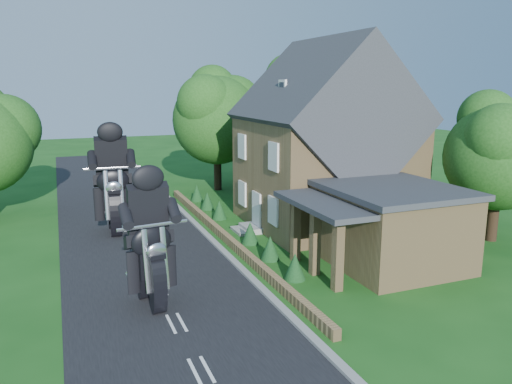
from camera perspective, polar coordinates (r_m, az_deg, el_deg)
name	(u,v)px	position (r m, az deg, el deg)	size (l,w,h in m)	color
ground	(159,289)	(19.83, -11.05, -10.88)	(120.00, 120.00, 0.00)	#154814
road	(159,289)	(19.83, -11.05, -10.85)	(7.00, 80.00, 0.02)	black
kerb	(248,275)	(20.71, -0.96, -9.45)	(0.30, 80.00, 0.12)	gray
garden_wall	(225,236)	(25.32, -3.62, -5.07)	(0.30, 22.00, 0.40)	#9A7C4E
house	(325,147)	(27.82, 7.86, 5.14)	(9.54, 8.64, 10.24)	#9A7C4E
annex	(388,224)	(22.38, 14.87, -3.59)	(7.05, 5.94, 3.44)	#9A7C4E
tree_annex_side	(503,147)	(27.36, 26.44, 4.61)	(5.64, 5.20, 7.48)	black
tree_house_right	(389,125)	(33.28, 15.00, 7.43)	(6.51, 6.00, 8.40)	black
tree_behind_house	(302,105)	(38.33, 5.26, 9.91)	(7.81, 7.20, 10.08)	black
tree_behind_left	(222,112)	(36.97, -3.92, 9.09)	(6.94, 6.40, 9.16)	black
shrub_a	(295,266)	(20.29, 4.46, -8.46)	(0.90, 0.90, 1.10)	#103416
shrub_b	(270,248)	(22.43, 1.63, -6.40)	(0.90, 0.90, 1.10)	#103416
shrub_c	(250,233)	(24.63, -0.68, -4.68)	(0.90, 0.90, 1.10)	#103416
shrub_d	(219,210)	(29.19, -4.21, -2.03)	(0.90, 0.90, 1.10)	#103416
shrub_e	(207,201)	(31.52, -5.59, -1.00)	(0.90, 0.90, 1.10)	#103416
shrub_f	(197,193)	(33.87, -6.78, -0.10)	(0.90, 0.90, 1.10)	#103416
motorcycle_lead	(152,286)	(18.20, -11.84, -10.46)	(0.41, 1.63, 1.52)	black
motorcycle_follow	(115,217)	(27.33, -15.82, -2.74)	(0.48, 1.88, 1.75)	black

